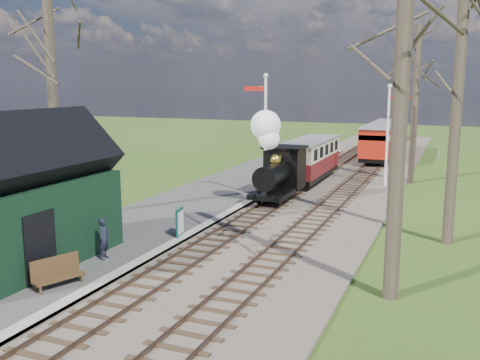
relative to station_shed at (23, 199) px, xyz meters
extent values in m
plane|color=#365119|center=(4.30, -4.00, -2.27)|extent=(140.00, 140.00, 0.00)
ellipsoid|color=#385B23|center=(-20.70, 56.00, -17.03)|extent=(57.60, 36.00, 16.20)
ellipsoid|color=#385B23|center=(14.30, 61.00, -20.31)|extent=(70.40, 44.00, 19.80)
ellipsoid|color=#385B23|center=(-3.70, 66.00, -18.67)|extent=(64.00, 40.00, 18.00)
cube|color=brown|center=(5.60, 18.00, -2.22)|extent=(8.00, 60.00, 0.10)
cube|color=brown|center=(3.80, 18.00, -2.13)|extent=(0.07, 60.00, 0.12)
cube|color=brown|center=(4.80, 18.00, -2.13)|extent=(0.07, 60.00, 0.12)
cube|color=#38281C|center=(4.30, 18.00, -2.17)|extent=(1.60, 60.00, 0.09)
cube|color=brown|center=(6.40, 18.00, -2.13)|extent=(0.07, 60.00, 0.12)
cube|color=brown|center=(7.40, 18.00, -2.13)|extent=(0.07, 60.00, 0.12)
cube|color=#38281C|center=(6.90, 18.00, -2.17)|extent=(1.60, 60.00, 0.09)
cube|color=#474442|center=(0.80, 10.00, -2.17)|extent=(5.00, 44.00, 0.20)
cube|color=#B2AD9E|center=(3.10, 10.00, -2.16)|extent=(0.40, 44.00, 0.21)
cube|color=black|center=(0.00, 0.00, -0.77)|extent=(3.00, 6.00, 2.60)
cube|color=black|center=(0.00, 0.00, 1.08)|extent=(3.25, 6.30, 3.25)
cube|color=black|center=(1.52, -1.00, -1.07)|extent=(0.06, 1.20, 2.00)
cylinder|color=silver|center=(3.60, 12.00, 0.73)|extent=(0.14, 0.14, 6.00)
sphere|color=silver|center=(3.60, 12.00, 3.83)|extent=(0.24, 0.24, 0.24)
cube|color=#B7140F|center=(3.05, 12.00, 3.23)|extent=(1.10, 0.08, 0.22)
cube|color=black|center=(3.60, 12.00, 2.13)|extent=(0.18, 0.06, 0.30)
cylinder|color=silver|center=(8.60, 18.00, 0.48)|extent=(0.14, 0.14, 5.50)
sphere|color=silver|center=(8.60, 18.00, 3.33)|extent=(0.24, 0.24, 0.24)
cube|color=#B7140F|center=(9.15, 18.00, 2.73)|extent=(1.10, 0.08, 0.22)
cube|color=black|center=(8.60, 18.00, 1.63)|extent=(0.18, 0.06, 0.30)
cylinder|color=#382D23|center=(-3.00, 5.00, 3.23)|extent=(0.41, 0.41, 11.00)
cylinder|color=#382D23|center=(10.80, 2.00, 3.73)|extent=(0.42, 0.42, 12.00)
cylinder|color=#382D23|center=(12.10, 8.00, 2.73)|extent=(0.40, 0.40, 10.00)
cylinder|color=#382D23|center=(9.80, 20.00, 2.23)|extent=(0.39, 0.39, 9.00)
cube|color=slate|center=(4.60, 32.00, -1.52)|extent=(12.60, 0.02, 0.01)
cube|color=slate|center=(4.60, 32.00, -1.82)|extent=(12.60, 0.02, 0.02)
cylinder|color=slate|center=(4.60, 32.00, -1.77)|extent=(0.08, 0.08, 1.00)
cube|color=black|center=(4.30, 11.81, -1.63)|extent=(1.66, 3.90, 0.24)
cylinder|color=black|center=(4.30, 11.22, -0.75)|extent=(1.07, 2.53, 1.07)
cube|color=black|center=(4.30, 12.97, -0.65)|extent=(1.75, 1.56, 1.95)
cylinder|color=black|center=(4.30, 10.25, 0.12)|extent=(0.27, 0.27, 0.78)
sphere|color=gold|center=(4.30, 11.51, -0.07)|extent=(0.51, 0.51, 0.51)
sphere|color=white|center=(4.40, 10.25, 1.05)|extent=(0.97, 0.97, 0.97)
sphere|color=white|center=(4.20, 10.34, 1.63)|extent=(1.36, 1.36, 1.36)
cylinder|color=black|center=(3.80, 10.64, -1.76)|extent=(0.10, 0.62, 0.62)
cylinder|color=black|center=(4.80, 10.64, -1.76)|extent=(0.10, 0.62, 0.62)
cube|color=black|center=(4.30, 17.81, -1.73)|extent=(1.85, 6.82, 0.29)
cube|color=maroon|center=(4.30, 17.81, -1.14)|extent=(1.95, 6.82, 0.88)
cube|color=beige|center=(4.30, 17.81, -0.27)|extent=(1.95, 6.82, 0.88)
cube|color=slate|center=(4.30, 17.81, 0.22)|extent=(2.05, 7.01, 0.12)
cube|color=black|center=(6.90, 26.96, -1.72)|extent=(1.91, 5.02, 0.30)
cube|color=#9F1A0D|center=(6.90, 26.96, -1.11)|extent=(2.01, 5.02, 0.90)
cube|color=beige|center=(6.90, 26.96, -0.21)|extent=(2.01, 5.02, 0.90)
cube|color=slate|center=(6.90, 26.96, 0.29)|extent=(2.11, 5.22, 0.12)
cube|color=black|center=(6.90, 32.46, -1.72)|extent=(1.91, 5.02, 0.30)
cube|color=#9F1A0D|center=(6.90, 32.46, -1.11)|extent=(2.01, 5.02, 0.90)
cube|color=beige|center=(6.90, 32.46, -0.21)|extent=(2.01, 5.02, 0.90)
cube|color=slate|center=(6.90, 32.46, 0.29)|extent=(2.11, 5.22, 0.12)
cube|color=#0E4235|center=(2.93, 4.53, -1.55)|extent=(0.21, 0.71, 1.03)
cube|color=silver|center=(2.98, 4.54, -1.55)|extent=(0.13, 0.60, 0.84)
cube|color=#4E351C|center=(2.23, -1.13, -1.83)|extent=(0.91, 1.48, 0.06)
cube|color=#4E351C|center=(2.05, -1.06, -1.56)|extent=(0.58, 1.35, 0.61)
cube|color=#4E351C|center=(2.38, -1.75, -1.97)|extent=(0.06, 0.06, 0.20)
cube|color=#4E351C|center=(2.07, -0.52, -1.97)|extent=(0.06, 0.06, 0.20)
imported|color=#1B1E31|center=(1.97, 1.30, -1.40)|extent=(0.38, 0.52, 1.34)
camera|label=1|loc=(12.23, -12.25, 3.49)|focal=40.00mm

